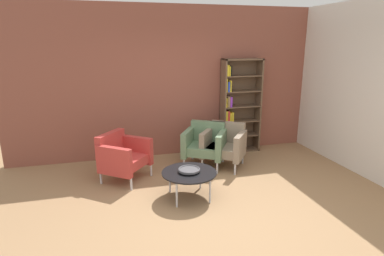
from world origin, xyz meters
name	(u,v)px	position (x,y,z in m)	size (l,w,h in m)	color
ground_plane	(215,210)	(0.00, 0.00, 0.00)	(8.32, 8.32, 0.00)	#9E7751
brick_back_panel	(175,82)	(0.00, 2.46, 1.45)	(6.40, 0.12, 2.90)	brown
plaster_right_partition	(369,90)	(2.86, 0.60, 1.45)	(0.12, 5.20, 2.90)	silver
bookshelf_tall	(237,108)	(1.23, 2.25, 0.91)	(0.80, 0.30, 1.90)	brown
coffee_table_low	(189,174)	(-0.24, 0.46, 0.37)	(0.80, 0.80, 0.40)	black
decorative_bowl	(189,170)	(-0.24, 0.46, 0.43)	(0.32, 0.32, 0.05)	#4C4C51
armchair_by_bookshelf	(205,143)	(0.37, 1.64, 0.41)	(0.94, 0.91, 0.78)	slate
armchair_near_window	(122,156)	(-1.14, 1.38, 0.41)	(0.94, 0.95, 0.78)	#B73833
armchair_spare_guest	(224,144)	(0.70, 1.51, 0.41)	(0.95, 0.94, 0.78)	gray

